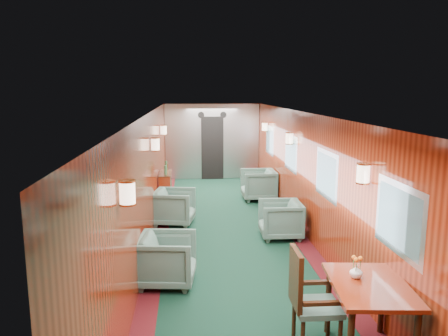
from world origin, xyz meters
name	(u,v)px	position (x,y,z in m)	size (l,w,h in m)	color
room	(230,156)	(0.00, 0.00, 1.63)	(12.00, 12.10, 2.40)	black
bulkhead	(212,142)	(0.00, 5.91, 1.18)	(2.98, 0.17, 2.39)	#B4B7BB
windows_right	(306,162)	(1.49, 0.25, 1.45)	(0.02, 8.60, 0.80)	#ABADB2
wall_sconces	(228,144)	(0.00, 0.57, 1.79)	(2.97, 7.97, 0.25)	#FFE6C6
dining_table	(369,295)	(1.10, -3.76, 0.70)	(0.89, 1.19, 0.84)	maroon
side_chair	(307,296)	(0.49, -3.56, 0.62)	(0.52, 0.55, 1.15)	#1A3E39
credenza	(166,189)	(-1.34, 2.67, 0.43)	(0.29, 0.93, 1.11)	maroon
flower_vase	(356,272)	(1.00, -3.61, 0.91)	(0.14, 0.14, 0.14)	silver
armchair_left_near	(167,259)	(-1.11, -1.77, 0.37)	(0.80, 0.82, 0.75)	#1A3E39
armchair_left_far	(174,207)	(-1.08, 1.14, 0.38)	(0.80, 0.83, 0.75)	#1A3E39
armchair_right_near	(280,219)	(0.98, 0.11, 0.36)	(0.77, 0.79, 0.72)	#1A3E39
armchair_right_far	(258,185)	(1.04, 3.08, 0.39)	(0.84, 0.87, 0.79)	#1A3E39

